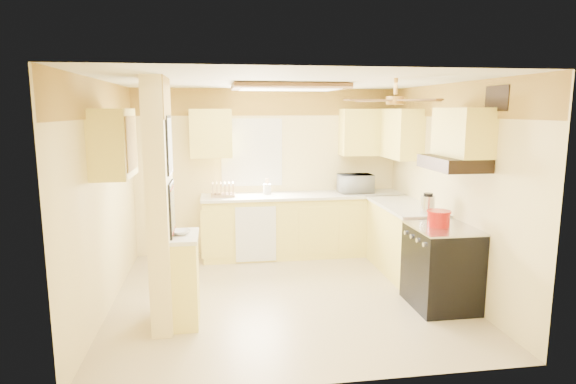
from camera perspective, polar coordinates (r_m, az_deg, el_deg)
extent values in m
plane|color=tan|center=(5.86, -0.20, -12.19)|extent=(4.00, 4.00, 0.00)
plane|color=white|center=(5.45, -0.21, 13.01)|extent=(4.00, 4.00, 0.00)
plane|color=#FCE59A|center=(7.38, -2.37, 2.43)|extent=(4.00, 0.00, 4.00)
plane|color=#FCE59A|center=(3.69, 4.14, -5.03)|extent=(4.00, 0.00, 4.00)
plane|color=#FCE59A|center=(5.59, -20.92, -0.58)|extent=(0.00, 3.80, 3.80)
plane|color=#FCE59A|center=(6.14, 18.61, 0.42)|extent=(0.00, 3.80, 3.80)
cube|color=#E7BD44|center=(7.30, -2.41, 10.60)|extent=(4.00, 0.02, 0.40)
cube|color=#FCE59A|center=(4.95, -14.89, -1.53)|extent=(0.20, 0.70, 2.50)
cube|color=#FFED6F|center=(5.14, -12.02, -10.24)|extent=(0.25, 0.55, 0.90)
cube|color=white|center=(5.00, -12.21, -5.18)|extent=(0.28, 0.58, 0.04)
cube|color=#FFED6F|center=(7.31, 1.84, -4.03)|extent=(3.00, 0.60, 0.90)
cube|color=#FFED6F|center=(6.71, 13.61, -5.56)|extent=(0.60, 1.40, 0.90)
cube|color=white|center=(7.20, 1.88, -0.41)|extent=(3.04, 0.64, 0.04)
cube|color=white|center=(6.60, 13.69, -1.63)|extent=(0.64, 1.44, 0.04)
cube|color=white|center=(6.92, -3.83, -5.01)|extent=(0.58, 0.02, 0.80)
cube|color=white|center=(7.31, -4.32, 4.70)|extent=(0.92, 0.02, 1.02)
cube|color=white|center=(7.32, -4.33, 4.70)|extent=(0.80, 0.02, 0.90)
cube|color=#FFED6F|center=(7.11, -9.12, 6.89)|extent=(0.60, 0.35, 0.70)
cube|color=#FFED6F|center=(7.49, 9.71, 7.01)|extent=(0.90, 0.35, 0.70)
cube|color=#FFED6F|center=(7.14, 13.02, 6.77)|extent=(0.35, 1.00, 0.70)
cube|color=#FFED6F|center=(5.24, -20.02, 5.44)|extent=(0.35, 0.75, 0.70)
cube|color=#FFED6F|center=(5.50, 19.99, 6.67)|extent=(0.35, 0.76, 0.52)
cube|color=black|center=(5.70, 17.72, -8.52)|extent=(0.65, 0.76, 0.90)
cube|color=silver|center=(5.57, 17.96, -4.07)|extent=(0.66, 0.77, 0.02)
cylinder|color=silver|center=(5.24, 15.87, -6.01)|extent=(0.03, 0.05, 0.05)
cylinder|color=silver|center=(5.39, 15.12, -5.54)|extent=(0.03, 0.05, 0.05)
cylinder|color=silver|center=(5.53, 14.46, -5.12)|extent=(0.03, 0.05, 0.05)
cylinder|color=silver|center=(5.68, 13.79, -4.70)|extent=(0.03, 0.05, 0.05)
cube|color=black|center=(5.48, 19.00, 3.25)|extent=(0.50, 0.76, 0.14)
cube|color=black|center=(4.86, -13.91, 5.45)|extent=(0.02, 0.42, 0.57)
cube|color=white|center=(4.86, -13.83, 5.46)|extent=(0.01, 0.37, 0.52)
cube|color=black|center=(4.95, -13.60, -2.07)|extent=(0.02, 0.42, 0.57)
cube|color=yellow|center=(4.95, -13.53, -2.07)|extent=(0.01, 0.37, 0.52)
cube|color=brown|center=(5.95, 0.04, 12.35)|extent=(1.35, 0.95, 0.06)
cube|color=white|center=(5.95, 0.04, 12.11)|extent=(1.15, 0.75, 0.02)
cylinder|color=gold|center=(5.02, 12.65, 12.14)|extent=(0.04, 0.04, 0.16)
cylinder|color=gold|center=(5.01, 12.59, 10.55)|extent=(0.18, 0.18, 0.08)
cube|color=brown|center=(5.23, 15.28, 10.40)|extent=(0.55, 0.28, 0.01)
cube|color=brown|center=(5.26, 10.26, 10.58)|extent=(0.28, 0.55, 0.01)
cube|color=brown|center=(4.81, 9.66, 10.69)|extent=(0.55, 0.28, 0.01)
cube|color=brown|center=(4.78, 15.15, 10.50)|extent=(0.28, 0.55, 0.01)
cube|color=black|center=(5.27, 23.55, 10.15)|extent=(0.02, 0.40, 0.25)
imported|color=white|center=(7.39, 8.00, 1.01)|extent=(0.51, 0.36, 0.28)
imported|color=white|center=(5.01, -12.53, -4.67)|extent=(0.23, 0.23, 0.05)
cylinder|color=#B5120C|center=(5.58, 17.42, -3.09)|extent=(0.24, 0.24, 0.16)
cylinder|color=#B5120C|center=(5.56, 17.46, -2.21)|extent=(0.26, 0.26, 0.02)
cylinder|color=silver|center=(6.05, 16.23, -1.49)|extent=(0.17, 0.17, 0.22)
cylinder|color=black|center=(6.03, 16.29, -0.29)|extent=(0.11, 0.11, 0.03)
cube|color=tan|center=(7.08, -7.71, -0.36)|extent=(0.34, 0.25, 0.04)
cube|color=tan|center=(7.07, -8.90, 0.26)|extent=(0.02, 0.23, 0.20)
cube|color=tan|center=(7.07, -8.42, 0.27)|extent=(0.02, 0.23, 0.20)
cube|color=tan|center=(7.07, -7.95, 0.28)|extent=(0.02, 0.23, 0.20)
cube|color=tan|center=(7.07, -7.47, 0.30)|extent=(0.02, 0.23, 0.20)
cube|color=tan|center=(7.07, -7.00, 0.31)|extent=(0.02, 0.23, 0.20)
cube|color=tan|center=(7.07, -6.53, 0.32)|extent=(0.02, 0.23, 0.20)
cylinder|color=white|center=(7.07, -8.42, 0.27)|extent=(0.01, 0.20, 0.20)
cylinder|color=white|center=(7.07, -7.47, 0.30)|extent=(0.01, 0.20, 0.20)
cylinder|color=white|center=(7.20, -2.50, 0.35)|extent=(0.12, 0.12, 0.15)
cylinder|color=tan|center=(7.20, -2.33, 0.69)|extent=(0.01, 0.01, 0.24)
cylinder|color=tan|center=(7.22, -2.53, 0.71)|extent=(0.01, 0.01, 0.24)
cylinder|color=tan|center=(7.19, -2.67, 0.68)|extent=(0.01, 0.01, 0.24)
cylinder|color=tan|center=(7.17, -2.47, 0.66)|extent=(0.01, 0.01, 0.24)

